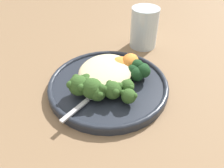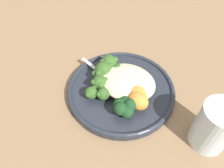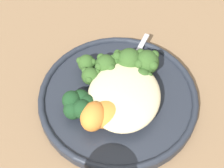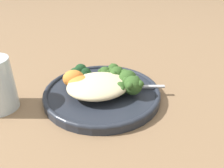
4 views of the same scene
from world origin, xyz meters
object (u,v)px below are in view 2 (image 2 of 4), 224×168
at_px(broccoli_stalk_3, 107,77).
at_px(spoon, 102,73).
at_px(plate, 121,90).
at_px(broccoli_stalk_4, 106,83).
at_px(broccoli_stalk_0, 120,74).
at_px(broccoli_stalk_2, 106,73).
at_px(sweet_potato_chunk_1, 138,101).
at_px(broccoli_stalk_1, 111,66).
at_px(sweet_potato_chunk_0, 137,94).
at_px(kale_tuft, 124,106).
at_px(quinoa_mound, 127,83).
at_px(sweet_potato_chunk_2, 141,87).
at_px(broccoli_stalk_6, 110,91).
at_px(water_glass, 214,127).
at_px(broccoli_stalk_5, 98,91).

height_order(broccoli_stalk_3, spoon, broccoli_stalk_3).
height_order(plate, broccoli_stalk_4, broccoli_stalk_4).
bearing_deg(broccoli_stalk_0, broccoli_stalk_2, 70.04).
bearing_deg(broccoli_stalk_0, sweet_potato_chunk_1, 175.59).
relative_size(broccoli_stalk_1, sweet_potato_chunk_0, 1.95).
distance_m(broccoli_stalk_1, kale_tuft, 0.13).
distance_m(broccoli_stalk_3, sweet_potato_chunk_0, 0.09).
distance_m(quinoa_mound, sweet_potato_chunk_2, 0.04).
relative_size(broccoli_stalk_0, broccoli_stalk_4, 0.75).
height_order(broccoli_stalk_3, broccoli_stalk_6, broccoli_stalk_3).
height_order(plate, broccoli_stalk_2, broccoli_stalk_2).
height_order(broccoli_stalk_1, broccoli_stalk_3, broccoli_stalk_1).
bearing_deg(plate, sweet_potato_chunk_1, 152.56).
height_order(broccoli_stalk_2, broccoli_stalk_4, broccoli_stalk_2).
xyz_separation_m(quinoa_mound, sweet_potato_chunk_2, (-0.04, -0.01, -0.00)).
bearing_deg(water_glass, broccoli_stalk_5, 5.86).
xyz_separation_m(broccoli_stalk_5, water_glass, (-0.26, -0.03, 0.02)).
xyz_separation_m(broccoli_stalk_0, broccoli_stalk_2, (0.03, 0.02, 0.01)).
distance_m(broccoli_stalk_2, sweet_potato_chunk_1, 0.12).
distance_m(plate, sweet_potato_chunk_0, 0.06).
distance_m(plate, sweet_potato_chunk_1, 0.08).
bearing_deg(broccoli_stalk_3, water_glass, 166.34).
xyz_separation_m(sweet_potato_chunk_2, water_glass, (-0.18, 0.04, 0.02)).
distance_m(broccoli_stalk_0, broccoli_stalk_6, 0.06).
bearing_deg(broccoli_stalk_5, kale_tuft, 121.64).
distance_m(broccoli_stalk_0, sweet_potato_chunk_2, 0.07).
distance_m(kale_tuft, spoon, 0.13).
bearing_deg(spoon, broccoli_stalk_4, 153.38).
height_order(broccoli_stalk_6, kale_tuft, kale_tuft).
relative_size(broccoli_stalk_0, spoon, 0.68).
bearing_deg(kale_tuft, plate, -55.78).
height_order(broccoli_stalk_1, sweet_potato_chunk_2, broccoli_stalk_1).
bearing_deg(broccoli_stalk_5, broccoli_stalk_2, -128.62).
bearing_deg(plate, broccoli_stalk_2, -7.83).
height_order(plate, sweet_potato_chunk_0, sweet_potato_chunk_0).
height_order(kale_tuft, water_glass, water_glass).
bearing_deg(kale_tuft, water_glass, -168.75).
distance_m(broccoli_stalk_2, spoon, 0.02).
height_order(broccoli_stalk_5, sweet_potato_chunk_2, same).
xyz_separation_m(broccoli_stalk_0, broccoli_stalk_1, (0.03, -0.01, 0.01)).
distance_m(broccoli_stalk_1, sweet_potato_chunk_1, 0.13).
height_order(broccoli_stalk_5, sweet_potato_chunk_1, sweet_potato_chunk_1).
bearing_deg(broccoli_stalk_2, sweet_potato_chunk_1, 158.52).
relative_size(broccoli_stalk_5, water_glass, 0.87).
xyz_separation_m(quinoa_mound, broccoli_stalk_5, (0.05, 0.06, -0.00)).
bearing_deg(sweet_potato_chunk_0, broccoli_stalk_5, 23.74).
height_order(broccoli_stalk_1, broccoli_stalk_6, broccoli_stalk_1).
relative_size(quinoa_mound, kale_tuft, 2.55).
relative_size(broccoli_stalk_3, broccoli_stalk_4, 1.22).
bearing_deg(plate, kale_tuft, 124.22).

